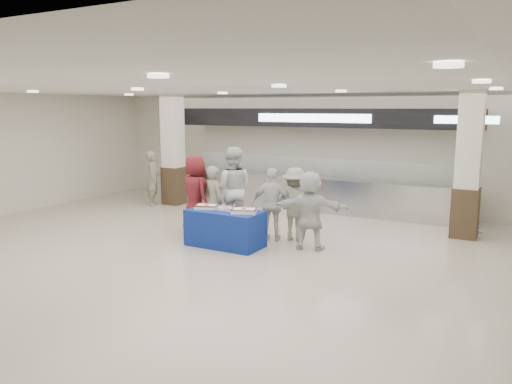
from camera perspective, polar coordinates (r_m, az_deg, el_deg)
The scene contains 15 objects.
ground at distance 9.43m, azimuth -5.78°, elevation -7.88°, with size 14.00×14.00×0.00m, color beige.
serving_line at distance 13.87m, azimuth 6.88°, elevation 2.66°, with size 8.70×0.85×2.80m.
column_left at distance 14.81m, azimuth -9.45°, elevation 4.48°, with size 0.55×0.55×3.20m.
column_right at distance 11.71m, azimuth 23.08°, elevation 2.50°, with size 0.55×0.55×3.20m.
display_table at distance 10.30m, azimuth -3.55°, elevation -4.16°, with size 1.55×0.78×0.75m, color navy.
sheet_cake_left at distance 10.44m, azimuth -5.65°, elevation -1.62°, with size 0.55×0.49×0.10m.
sheet_cake_right at distance 9.97m, azimuth -1.37°, elevation -2.10°, with size 0.59×0.53×0.10m.
cupcake_tray at distance 10.23m, azimuth -3.47°, elevation -1.91°, with size 0.43×0.34×0.07m.
civilian_maroon at distance 11.37m, azimuth -6.95°, elevation -0.23°, with size 0.87×0.57×1.79m, color maroon.
soldier_a at distance 11.11m, azimuth -4.83°, elevation -1.01°, with size 0.57×0.37×1.56m, color slate.
chef_tall at distance 11.41m, azimuth -2.72°, elevation 0.28°, with size 0.95×0.74×1.95m, color silver.
chef_short at distance 10.64m, azimuth 1.90°, elevation -1.44°, with size 0.92×0.38×1.57m, color silver.
soldier_b at distance 10.70m, azimuth 4.47°, elevation -1.39°, with size 1.02×0.58×1.57m, color slate.
civilian_white at distance 10.03m, azimuth 6.22°, elevation -2.09°, with size 1.48×0.47×1.60m, color silver.
soldier_bg at distance 14.75m, azimuth -11.69°, elevation 1.53°, with size 0.58×0.38×1.59m, color slate.
Camera 1 is at (5.13, -7.39, 2.84)m, focal length 35.00 mm.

